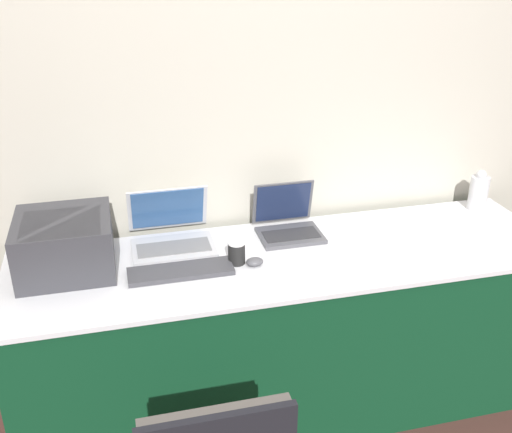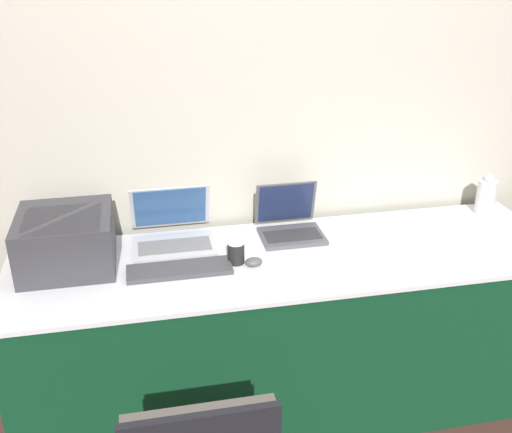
% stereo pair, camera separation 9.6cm
% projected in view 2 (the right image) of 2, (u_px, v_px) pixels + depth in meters
% --- Properties ---
extents(wall_back, '(8.00, 0.05, 2.60)m').
position_uv_depth(wall_back, '(270.00, 112.00, 2.68)').
color(wall_back, '#B7B2A3').
rests_on(wall_back, ground_plane).
extents(table, '(2.36, 0.68, 0.79)m').
position_uv_depth(table, '(288.00, 332.00, 2.70)').
color(table, '#0C381E').
rests_on(table, ground_plane).
extents(printer, '(0.37, 0.37, 0.22)m').
position_uv_depth(printer, '(66.00, 239.00, 2.41)').
color(printer, '#333338').
rests_on(printer, table).
extents(laptop_left, '(0.35, 0.33, 0.24)m').
position_uv_depth(laptop_left, '(173.00, 232.00, 2.62)').
color(laptop_left, '#B7B7BC').
rests_on(laptop_left, table).
extents(laptop_right, '(0.28, 0.26, 0.22)m').
position_uv_depth(laptop_right, '(290.00, 224.00, 2.70)').
color(laptop_right, '#4C4C51').
rests_on(laptop_right, table).
extents(external_keyboard, '(0.42, 0.13, 0.02)m').
position_uv_depth(external_keyboard, '(180.00, 270.00, 2.40)').
color(external_keyboard, '#3D3D42').
rests_on(external_keyboard, table).
extents(coffee_cup, '(0.07, 0.07, 0.10)m').
position_uv_depth(coffee_cup, '(236.00, 252.00, 2.46)').
color(coffee_cup, black).
rests_on(coffee_cup, table).
extents(mouse, '(0.07, 0.06, 0.03)m').
position_uv_depth(mouse, '(254.00, 262.00, 2.45)').
color(mouse, '#4C4C51').
rests_on(mouse, table).
extents(metal_pitcher, '(0.09, 0.09, 0.21)m').
position_uv_depth(metal_pitcher, '(486.00, 195.00, 2.89)').
color(metal_pitcher, silver).
rests_on(metal_pitcher, table).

